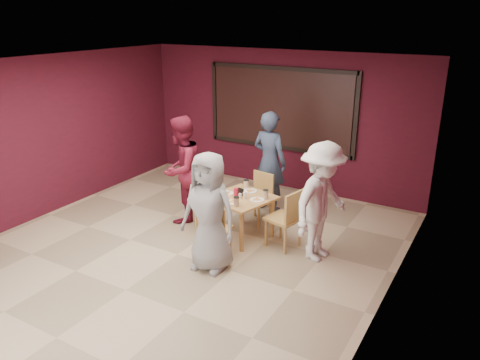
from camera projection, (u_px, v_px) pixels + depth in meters
The scene contains 11 objects.
floor at pixel (178, 254), 7.11m from camera, with size 7.00×7.00×0.00m, color tan.
window_blinds at pixel (280, 109), 9.35m from camera, with size 3.00×0.02×1.50m, color black.
dining_table at pixel (241, 201), 7.47m from camera, with size 1.08×1.08×0.85m.
chair_front at pixel (214, 228), 6.86m from camera, with size 0.50×0.50×0.85m.
chair_back at pixel (259, 194), 8.11m from camera, with size 0.48×0.48×0.87m.
chair_left at pixel (203, 204), 7.80m from camera, with size 0.49×0.49×0.80m.
chair_right at pixel (288, 216), 7.13m from camera, with size 0.55×0.55×0.96m.
diner_front at pixel (209, 212), 6.47m from camera, with size 0.84×0.55×1.73m, color gray.
diner_back at pixel (269, 162), 8.43m from camera, with size 0.68×0.44×1.85m, color #313F58.
diner_left at pixel (181, 170), 8.02m from camera, with size 0.90×0.70×1.85m, color maroon.
diner_right at pixel (322, 202), 6.73m from camera, with size 1.15×0.66×1.79m, color white.
Camera 1 is at (4.01, -4.96, 3.48)m, focal length 35.00 mm.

